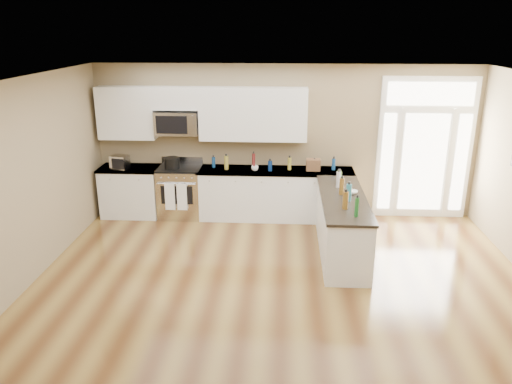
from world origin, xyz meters
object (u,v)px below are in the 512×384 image
peninsula_cabinet (342,227)px  stockpot (172,162)px  toaster_oven (120,162)px  kitchen_range (181,192)px

peninsula_cabinet → stockpot: stockpot is taller
stockpot → toaster_oven: toaster_oven is taller
kitchen_range → toaster_oven: size_ratio=3.62×
stockpot → toaster_oven: 0.95m
peninsula_cabinet → stockpot: 3.34m
kitchen_range → stockpot: stockpot is taller
peninsula_cabinet → toaster_oven: size_ratio=7.77×
stockpot → peninsula_cabinet: bearing=-25.2°
kitchen_range → stockpot: (-0.12, -0.05, 0.58)m
peninsula_cabinet → kitchen_range: (-2.85, 1.45, 0.04)m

